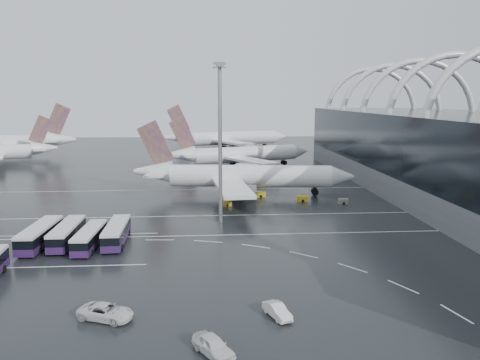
{
  "coord_description": "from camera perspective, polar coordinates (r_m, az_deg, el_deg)",
  "views": [
    {
      "loc": [
        -0.82,
        -81.56,
        23.91
      ],
      "look_at": [
        5.78,
        14.13,
        7.0
      ],
      "focal_mm": 35.0,
      "sensor_mm": 36.0,
      "label": 1
    }
  ],
  "objects": [
    {
      "name": "bus_row_near_b",
      "position": [
        82.87,
        -20.33,
        -6.12
      ],
      "size": [
        3.29,
        13.32,
        3.27
      ],
      "rotation": [
        0.0,
        0.0,
        1.58
      ],
      "color": "#281645",
      "rests_on": "ground"
    },
    {
      "name": "airliner_gate_b",
      "position": [
        160.51,
        -0.2,
        3.07
      ],
      "size": [
        51.01,
        45.31,
        18.16
      ],
      "rotation": [
        0.0,
        0.0,
        0.33
      ],
      "color": "white",
      "rests_on": "ground"
    },
    {
      "name": "gse_cart_belly_d",
      "position": [
        109.47,
        12.48,
        -2.54
      ],
      "size": [
        2.16,
        1.28,
        1.18
      ],
      "primitive_type": "cube",
      "color": "slate",
      "rests_on": "ground"
    },
    {
      "name": "floodlight_mast",
      "position": [
        88.72,
        -2.46,
        6.87
      ],
      "size": [
        2.33,
        2.33,
        30.34
      ],
      "color": "gray",
      "rests_on": "ground"
    },
    {
      "name": "bus_row_near_c",
      "position": [
        79.83,
        -17.86,
        -6.66
      ],
      "size": [
        3.21,
        12.53,
        3.07
      ],
      "rotation": [
        0.0,
        0.0,
        1.55
      ],
      "color": "#281645",
      "rests_on": "ground"
    },
    {
      "name": "bus_bay_line_south",
      "position": [
        73.54,
        -22.42,
        -9.76
      ],
      "size": [
        28.0,
        0.25,
        0.01
      ],
      "primitive_type": "cube",
      "color": "white",
      "rests_on": "ground"
    },
    {
      "name": "bus_row_near_d",
      "position": [
        81.01,
        -14.82,
        -6.2
      ],
      "size": [
        3.43,
        13.22,
        3.23
      ],
      "rotation": [
        0.0,
        0.0,
        1.6
      ],
      "color": "#281645",
      "rests_on": "ground"
    },
    {
      "name": "gse_cart_belly_e",
      "position": [
        114.5,
        2.53,
        -1.73
      ],
      "size": [
        2.37,
        1.4,
        1.29
      ],
      "primitive_type": "cube",
      "color": "gold",
      "rests_on": "ground"
    },
    {
      "name": "bus_bay_line_north",
      "position": [
        88.1,
        -19.16,
        -6.32
      ],
      "size": [
        28.0,
        0.25,
        0.01
      ],
      "primitive_type": "cube",
      "color": "white",
      "rests_on": "ground"
    },
    {
      "name": "gse_cart_belly_c",
      "position": [
        104.86,
        -1.54,
        -2.89
      ],
      "size": [
        1.92,
        1.13,
        1.05
      ],
      "primitive_type": "cube",
      "color": "gold",
      "rests_on": "ground"
    },
    {
      "name": "bus_row_near_a",
      "position": [
        83.47,
        -23.19,
        -6.15
      ],
      "size": [
        3.58,
        13.86,
        3.39
      ],
      "rotation": [
        0.0,
        0.0,
        1.54
      ],
      "color": "#281645",
      "rests_on": "ground"
    },
    {
      "name": "lane_marking_near",
      "position": [
        83.08,
        -3.24,
        -6.74
      ],
      "size": [
        120.0,
        0.25,
        0.01
      ],
      "primitive_type": "cube",
      "color": "white",
      "rests_on": "ground"
    },
    {
      "name": "ground",
      "position": [
        85.0,
        -3.25,
        -6.36
      ],
      "size": [
        420.0,
        420.0,
        0.0
      ],
      "primitive_type": "plane",
      "color": "black",
      "rests_on": "ground"
    },
    {
      "name": "van_curve_c",
      "position": [
        53.74,
        4.56,
        -15.58
      ],
      "size": [
        3.08,
        4.71,
        1.47
      ],
      "primitive_type": "imported",
      "rotation": [
        0.0,
        0.0,
        0.38
      ],
      "color": "white",
      "rests_on": "ground"
    },
    {
      "name": "jet_remote_far",
      "position": [
        213.04,
        -25.73,
        4.09
      ],
      "size": [
        50.3,
        40.53,
        21.91
      ],
      "rotation": [
        0.0,
        0.0,
        3.22
      ],
      "color": "white",
      "rests_on": "ground"
    },
    {
      "name": "airliner_main",
      "position": [
        115.78,
        -0.11,
        0.42
      ],
      "size": [
        54.8,
        47.73,
        18.55
      ],
      "rotation": [
        0.0,
        0.0,
        -0.12
      ],
      "color": "white",
      "rests_on": "ground"
    },
    {
      "name": "airliner_gate_c",
      "position": [
        217.21,
        -1.78,
        5.07
      ],
      "size": [
        58.27,
        52.96,
        21.02
      ],
      "rotation": [
        0.0,
        0.0,
        0.27
      ],
      "color": "white",
      "rests_on": "ground"
    },
    {
      "name": "van_curve_a",
      "position": [
        55.01,
        -16.04,
        -15.19
      ],
      "size": [
        6.76,
        4.82,
        1.71
      ],
      "primitive_type": "imported",
      "rotation": [
        0.0,
        0.0,
        1.21
      ],
      "color": "white",
      "rests_on": "ground"
    },
    {
      "name": "gse_cart_belly_a",
      "position": [
        110.32,
        7.61,
        -2.27
      ],
      "size": [
        2.37,
        1.4,
        1.29
      ],
      "primitive_type": "cube",
      "color": "gold",
      "rests_on": "ground"
    },
    {
      "name": "lane_marking_far",
      "position": [
        123.9,
        -3.49,
        -1.15
      ],
      "size": [
        120.0,
        0.25,
        0.01
      ],
      "primitive_type": "cube",
      "color": "white",
      "rests_on": "ground"
    },
    {
      "name": "lane_marking_mid",
      "position": [
        96.57,
        -3.35,
        -4.35
      ],
      "size": [
        120.0,
        0.25,
        0.01
      ],
      "primitive_type": "cube",
      "color": "white",
      "rests_on": "ground"
    },
    {
      "name": "van_curve_b",
      "position": [
        46.73,
        -3.27,
        -19.53
      ],
      "size": [
        4.6,
        5.55,
        1.79
      ],
      "primitive_type": "imported",
      "rotation": [
        0.0,
        0.0,
        0.57
      ],
      "color": "white",
      "rests_on": "ground"
    }
  ]
}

